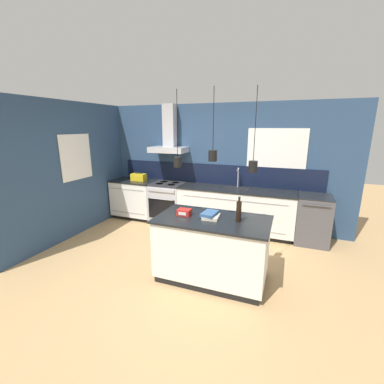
% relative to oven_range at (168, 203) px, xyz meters
% --- Properties ---
extents(ground_plane, '(16.00, 16.00, 0.00)m').
position_rel_oven_range_xyz_m(ground_plane, '(0.99, -1.69, -0.46)').
color(ground_plane, tan).
rests_on(ground_plane, ground).
extents(wall_back, '(5.60, 2.30, 2.60)m').
position_rel_oven_range_xyz_m(wall_back, '(0.93, 0.31, 0.90)').
color(wall_back, navy).
rests_on(wall_back, ground_plane).
extents(wall_left, '(0.08, 3.80, 2.60)m').
position_rel_oven_range_xyz_m(wall_left, '(-1.44, -0.99, 0.85)').
color(wall_left, navy).
rests_on(wall_left, ground_plane).
extents(counter_run_left, '(1.03, 0.64, 0.91)m').
position_rel_oven_range_xyz_m(counter_run_left, '(-0.87, 0.01, 0.01)').
color(counter_run_left, black).
rests_on(counter_run_left, ground_plane).
extents(counter_run_sink, '(2.35, 0.64, 1.31)m').
position_rel_oven_range_xyz_m(counter_run_sink, '(1.53, 0.01, 0.01)').
color(counter_run_sink, black).
rests_on(counter_run_sink, ground_plane).
extents(oven_range, '(0.73, 0.66, 0.91)m').
position_rel_oven_range_xyz_m(oven_range, '(0.00, 0.00, 0.00)').
color(oven_range, '#B5B5BA').
rests_on(oven_range, ground_plane).
extents(dishwasher, '(0.59, 0.65, 0.91)m').
position_rel_oven_range_xyz_m(dishwasher, '(2.99, 0.00, -0.00)').
color(dishwasher, '#4C4C51').
rests_on(dishwasher, ground_plane).
extents(kitchen_island, '(1.55, 0.86, 0.91)m').
position_rel_oven_range_xyz_m(kitchen_island, '(1.58, -1.81, 0.00)').
color(kitchen_island, black).
rests_on(kitchen_island, ground_plane).
extents(bottle_on_island, '(0.07, 0.07, 0.34)m').
position_rel_oven_range_xyz_m(bottle_on_island, '(1.94, -1.80, 0.60)').
color(bottle_on_island, black).
rests_on(bottle_on_island, kitchen_island).
extents(book_stack, '(0.24, 0.29, 0.08)m').
position_rel_oven_range_xyz_m(book_stack, '(1.55, -1.80, 0.49)').
color(book_stack, beige).
rests_on(book_stack, kitchen_island).
extents(red_supply_box, '(0.19, 0.15, 0.09)m').
position_rel_oven_range_xyz_m(red_supply_box, '(1.17, -1.82, 0.50)').
color(red_supply_box, red).
rests_on(red_supply_box, kitchen_island).
extents(yellow_toolbox, '(0.34, 0.18, 0.19)m').
position_rel_oven_range_xyz_m(yellow_toolbox, '(-0.74, 0.00, 0.54)').
color(yellow_toolbox, gold).
rests_on(yellow_toolbox, counter_run_left).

